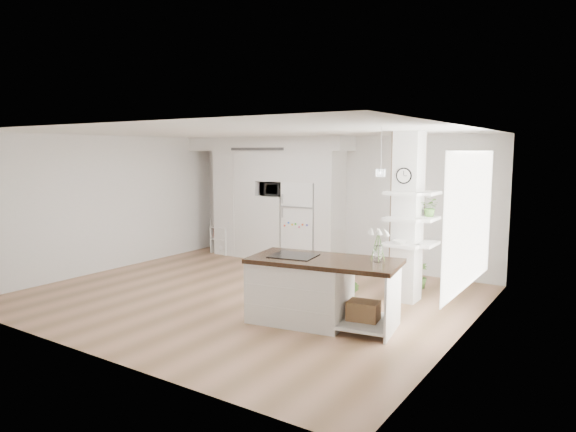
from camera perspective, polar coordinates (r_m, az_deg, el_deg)
name	(u,v)px	position (r m, az deg, el deg)	size (l,w,h in m)	color
floor	(247,296)	(8.69, -4.57, -8.81)	(7.00, 6.00, 0.01)	#A87A5B
room	(246,185)	(8.37, -4.70, 3.50)	(7.04, 6.04, 2.72)	white
cabinet_wall	(269,191)	(11.39, -2.15, 2.74)	(4.00, 0.71, 2.70)	white
refrigerator	(304,223)	(10.97, 1.84, -0.75)	(0.78, 0.69, 1.75)	white
column	(411,218)	(8.26, 13.48, -0.24)	(0.69, 0.90, 2.70)	silver
window	(470,220)	(7.13, 19.56, -0.41)	(2.40, 2.40, 0.00)	white
pendant_light	(344,170)	(7.56, 6.24, 5.09)	(0.12, 0.12, 0.10)	white
kitchen_island	(308,288)	(7.28, 2.28, -8.02)	(2.18, 1.29, 1.49)	white
bookshelf	(223,242)	(12.15, -7.23, -2.85)	(0.58, 0.38, 0.64)	white
floor_plant_a	(351,295)	(7.95, 7.00, -8.71)	(0.24, 0.20, 0.44)	#497930
floor_plant_b	(419,275)	(9.34, 14.36, -6.38)	(0.26, 0.26, 0.47)	#497930
microwave	(274,189)	(11.25, -1.56, 3.01)	(0.54, 0.37, 0.30)	#2D2D2D
shelf_plant	(430,207)	(8.31, 15.54, 0.95)	(0.27, 0.23, 0.30)	#497930
decor_bowl	(400,242)	(8.12, 12.33, -2.83)	(0.22, 0.22, 0.05)	white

